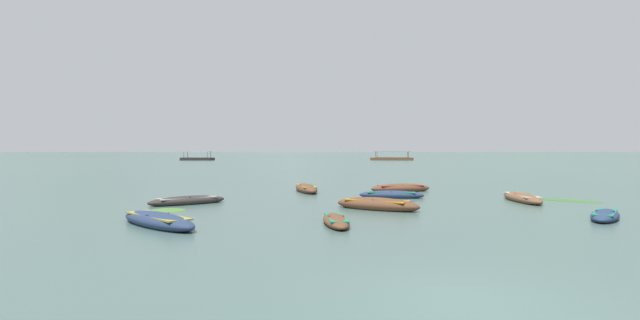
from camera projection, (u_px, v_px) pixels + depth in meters
name	position (u px, v px, depth m)	size (l,w,h in m)	color
ground_plane	(312.00, 152.00, 1507.28)	(6000.00, 6000.00, 0.00)	#425B56
mountain_1	(67.00, 105.00, 2561.45)	(1311.87, 1311.87, 500.90)	#56665B
mountain_2	(293.00, 129.00, 2603.55)	(877.99, 877.99, 246.73)	slate
mountain_3	(541.00, 90.00, 2275.86)	(1998.70, 1998.70, 586.59)	#56665B
rowboat_0	(391.00, 195.00, 25.36)	(3.54, 1.47, 0.49)	navy
rowboat_1	(377.00, 205.00, 20.42)	(3.90, 3.18, 0.64)	brown
rowboat_2	(605.00, 216.00, 17.47)	(2.59, 3.05, 0.42)	navy
rowboat_3	(401.00, 188.00, 29.36)	(4.01, 2.02, 0.61)	brown
rowboat_4	(522.00, 198.00, 23.68)	(1.34, 4.35, 0.52)	brown
rowboat_5	(158.00, 221.00, 15.93)	(3.90, 4.03, 0.56)	navy
rowboat_6	(187.00, 201.00, 22.39)	(3.62, 3.03, 0.49)	#2D2826
rowboat_7	(306.00, 189.00, 29.26)	(1.90, 4.57, 0.60)	brown
rowboat_8	(336.00, 221.00, 16.24)	(1.05, 3.19, 0.39)	brown
ferry_0	(197.00, 159.00, 124.28)	(8.90, 4.44, 2.54)	#2D2826
ferry_1	(392.00, 159.00, 125.60)	(11.70, 7.02, 2.54)	brown
weed_patch_0	(390.00, 191.00, 29.80)	(2.13, 2.21, 0.14)	#38662D
weed_patch_2	(168.00, 211.00, 19.95)	(1.48, 1.55, 0.14)	#477033
weed_patch_4	(569.00, 201.00, 23.85)	(3.10, 1.06, 0.14)	#38662D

